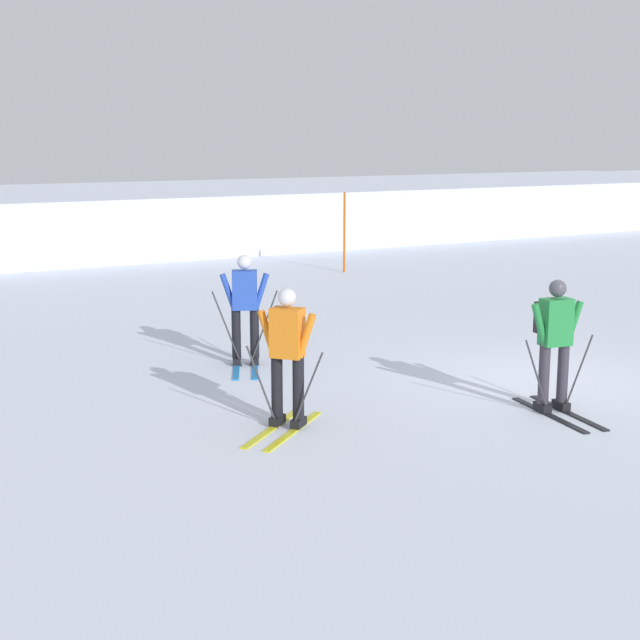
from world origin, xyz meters
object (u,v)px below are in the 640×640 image
at_px(skier_green, 554,338).
at_px(trail_marker_pole, 344,233).
at_px(skier_orange, 288,350).
at_px(skier_blue, 245,304).

height_order(skier_green, trail_marker_pole, trail_marker_pole).
distance_m(skier_orange, trail_marker_pole, 13.01).
xyz_separation_m(skier_blue, skier_green, (2.43, -4.14, -0.00)).
height_order(skier_orange, trail_marker_pole, trail_marker_pole).
relative_size(skier_blue, trail_marker_pole, 0.83).
distance_m(skier_blue, skier_orange, 3.21).
relative_size(skier_blue, skier_green, 1.00).
height_order(skier_blue, trail_marker_pole, trail_marker_pole).
distance_m(skier_green, trail_marker_pole, 12.54).
bearing_deg(trail_marker_pole, skier_green, -107.95).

